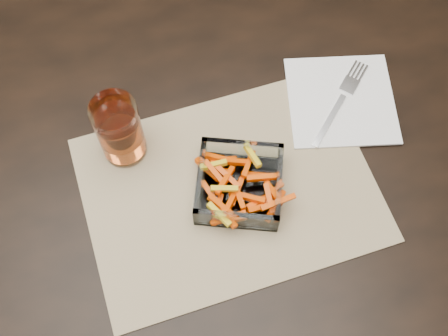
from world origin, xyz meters
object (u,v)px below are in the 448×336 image
at_px(tumbler, 120,132).
at_px(fork, 341,100).
at_px(glass_bowl, 239,185).
at_px(dining_table, 143,192).

xyz_separation_m(tumbler, fork, (0.37, -0.00, -0.05)).
height_order(tumbler, fork, tumbler).
xyz_separation_m(glass_bowl, fork, (0.21, 0.12, -0.01)).
distance_m(dining_table, glass_bowl, 0.20).
relative_size(tumbler, fork, 0.84).
xyz_separation_m(dining_table, glass_bowl, (0.15, -0.07, 0.11)).
xyz_separation_m(dining_table, tumbler, (-0.01, 0.04, 0.15)).
bearing_deg(dining_table, fork, 6.52).
height_order(dining_table, fork, fork).
xyz_separation_m(dining_table, fork, (0.36, 0.04, 0.10)).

